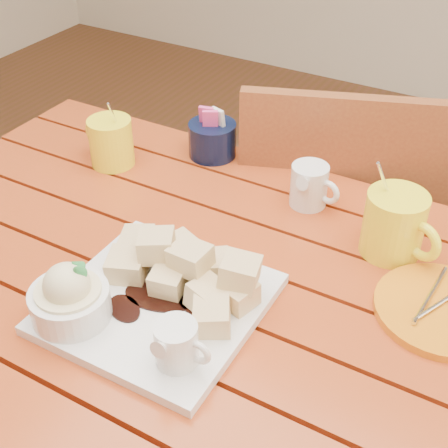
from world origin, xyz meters
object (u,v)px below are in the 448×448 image
Objects in this scene: dessert_plate at (144,294)px; coffee_mug_right at (395,224)px; coffee_mug_left at (110,141)px; table at (190,319)px; orange_saucer at (443,310)px; chair_far at (333,232)px.

coffee_mug_right is (0.27, 0.32, 0.02)m from dessert_plate.
dessert_plate is 2.02× the size of coffee_mug_left.
table is 0.41m from coffee_mug_left.
coffee_mug_left is 0.88× the size of coffee_mug_right.
coffee_mug_left reaches higher than orange_saucer.
table is 0.55m from chair_far.
coffee_mug_left is at bearing 134.36° from dessert_plate.
table is 0.38m from coffee_mug_right.
coffee_mug_right is 0.16m from orange_saucer.
table is 5.99× the size of orange_saucer.
table is at bearing 86.96° from dessert_plate.
chair_far is at bearing 52.97° from coffee_mug_left.
coffee_mug_right is at bearing 13.70° from coffee_mug_left.
dessert_plate is at bearing -93.04° from table.
coffee_mug_left reaches higher than dessert_plate.
coffee_mug_right is 0.83× the size of orange_saucer.
orange_saucer is 0.22× the size of chair_far.
coffee_mug_left is (-0.31, 0.32, 0.02)m from dessert_plate.
dessert_plate is 0.45m from coffee_mug_left.
orange_saucer reaches higher than table.
dessert_plate is 0.42m from coffee_mug_right.
dessert_plate reaches higher than orange_saucer.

